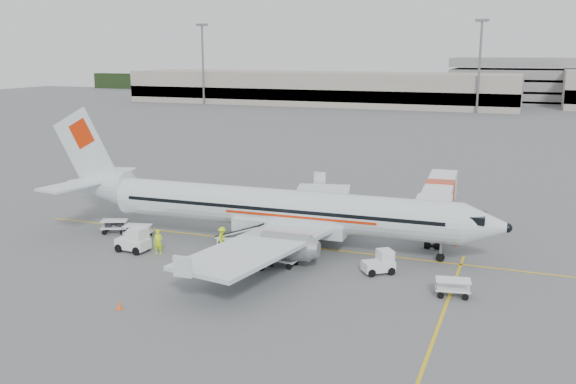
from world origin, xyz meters
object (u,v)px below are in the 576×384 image
Objects in this scene: jet_bridge at (439,206)px; tug_aft at (133,239)px; tug_fore at (378,262)px; belt_loader at (242,231)px; tug_mid at (252,256)px; aircraft at (280,183)px.

jet_bridge is 6.54× the size of tug_aft.
tug_aft reaches higher than tug_fore.
tug_fore is at bearing 0.40° from belt_loader.
jet_bridge is 18.31m from tug_mid.
belt_loader reaches higher than tug_aft.
aircraft is at bearing 45.57° from belt_loader.
belt_loader is at bearing 107.82° from tug_mid.
belt_loader is (-2.51, -1.79, -3.68)m from aircraft.
jet_bridge is 7.55× the size of tug_fore.
belt_loader is (-13.43, -10.80, -0.76)m from jet_bridge.
belt_loader is 4.70m from tug_mid.
tug_fore is at bearing -24.65° from aircraft.
belt_loader is 11.36m from tug_fore.
tug_aft is at bearing -152.50° from aircraft.
aircraft is at bearing 74.96° from tug_mid.
jet_bridge is (10.91, 9.01, -2.92)m from aircraft.
tug_aft is (-9.98, 0.19, 0.11)m from tug_mid.
aircraft is 14.91× the size of tug_aft.
tug_mid is at bearing 156.54° from tug_fore.
tug_fore is at bearing -2.71° from tug_mid.
aircraft is 7.38× the size of belt_loader.
aircraft is 10.32m from tug_fore.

